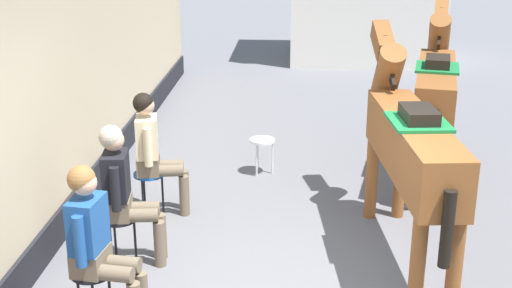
{
  "coord_description": "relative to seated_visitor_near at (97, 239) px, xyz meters",
  "views": [
    {
      "loc": [
        0.02,
        -5.17,
        3.28
      ],
      "look_at": [
        -0.4,
        1.2,
        1.05
      ],
      "focal_mm": 48.46,
      "sensor_mm": 36.0,
      "label": 1
    }
  ],
  "objects": [
    {
      "name": "pub_facade_wall",
      "position": [
        -0.99,
        1.87,
        0.76
      ],
      "size": [
        0.34,
        14.0,
        3.4
      ],
      "color": "#CCB793",
      "rests_on": "ground_plane"
    },
    {
      "name": "seated_visitor_middle",
      "position": [
        -0.04,
        1.03,
        0.0
      ],
      "size": [
        0.61,
        0.49,
        1.39
      ],
      "color": "black",
      "rests_on": "ground_plane"
    },
    {
      "name": "ground_plane",
      "position": [
        1.56,
        3.37,
        -0.78
      ],
      "size": [
        40.0,
        40.0,
        0.0
      ],
      "primitive_type": "plane",
      "color": "slate"
    },
    {
      "name": "saddled_horse_near",
      "position": [
        2.62,
        1.4,
        0.38
      ],
      "size": [
        0.66,
        2.99,
        2.06
      ],
      "color": "brown",
      "rests_on": "ground_plane"
    },
    {
      "name": "seated_visitor_far",
      "position": [
        0.0,
        2.17,
        0.0
      ],
      "size": [
        0.61,
        0.49,
        1.39
      ],
      "color": "#194C99",
      "rests_on": "ground_plane"
    },
    {
      "name": "seated_visitor_near",
      "position": [
        0.0,
        0.0,
        0.0
      ],
      "size": [
        0.61,
        0.49,
        1.39
      ],
      "color": "black",
      "rests_on": "ground_plane"
    },
    {
      "name": "saddled_horse_far",
      "position": [
        3.25,
        3.6,
        0.38
      ],
      "size": [
        0.85,
        2.97,
        2.06
      ],
      "color": "brown",
      "rests_on": "ground_plane"
    },
    {
      "name": "spare_stool_white",
      "position": [
        1.12,
        3.44,
        -0.38
      ],
      "size": [
        0.32,
        0.32,
        0.46
      ],
      "color": "white",
      "rests_on": "ground_plane"
    }
  ]
}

